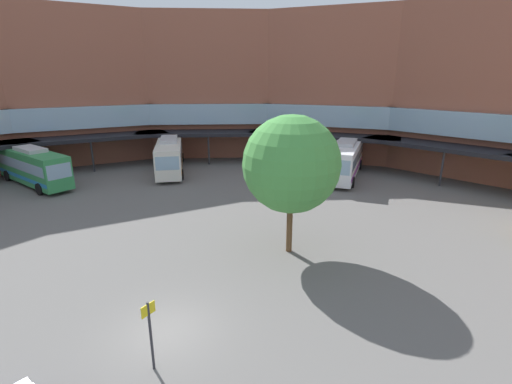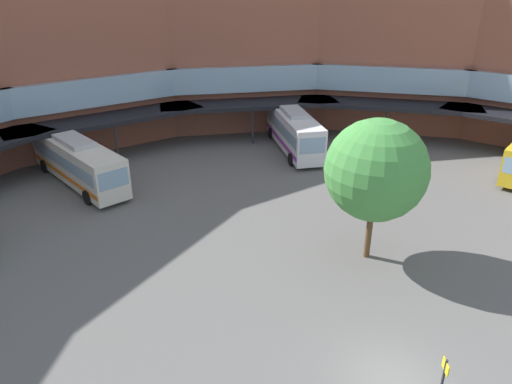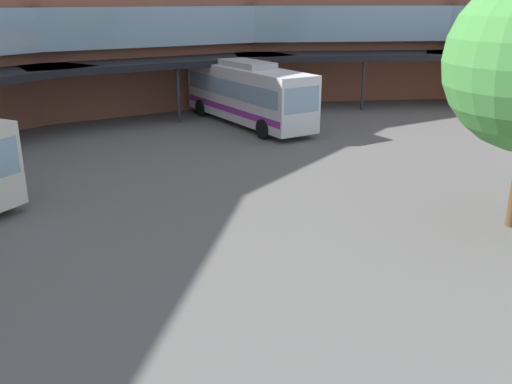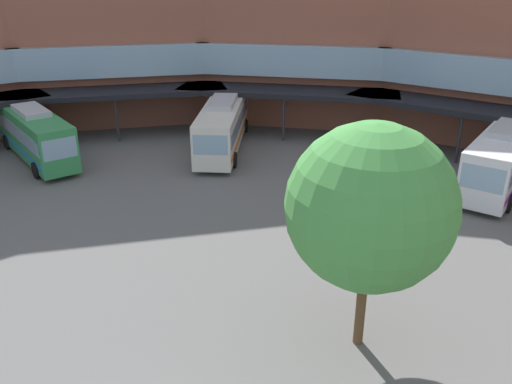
# 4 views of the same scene
# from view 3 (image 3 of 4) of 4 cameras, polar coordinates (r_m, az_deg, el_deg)

# --- Properties ---
(bus_1) EXTENTS (4.79, 11.60, 3.88)m
(bus_1) POSITION_cam_3_polar(r_m,az_deg,el_deg) (35.00, -0.90, 10.09)
(bus_1) COLOR white
(bus_1) RESTS_ON ground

